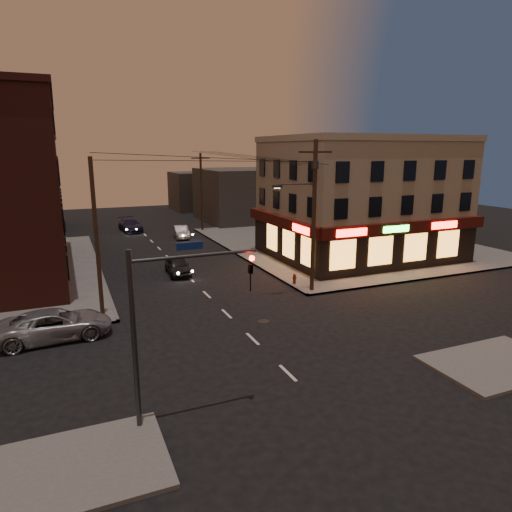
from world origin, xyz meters
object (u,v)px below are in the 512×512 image
sedan_mid (181,232)px  fire_hydrant (294,278)px  sedan_far (130,225)px  sedan_near (178,266)px  suv_cross (55,325)px

sedan_mid → fire_hydrant: 21.26m
sedan_far → sedan_near: bearing=-93.9°
sedan_near → fire_hydrant: (6.97, -6.26, -0.13)m
sedan_near → sedan_mid: 15.30m
sedan_mid → sedan_near: bearing=-99.0°
suv_cross → sedan_far: suv_cross is taller
sedan_mid → sedan_far: bearing=130.7°
suv_cross → sedan_mid: bearing=-30.7°
sedan_far → suv_cross: bearing=-110.1°
sedan_near → fire_hydrant: size_ratio=5.40×
sedan_near → suv_cross: bearing=-128.3°
suv_cross → sedan_mid: size_ratio=1.35×
sedan_far → fire_hydrant: bearing=-80.2°
suv_cross → sedan_near: (8.73, 9.84, -0.08)m
fire_hydrant → sedan_near: bearing=138.1°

